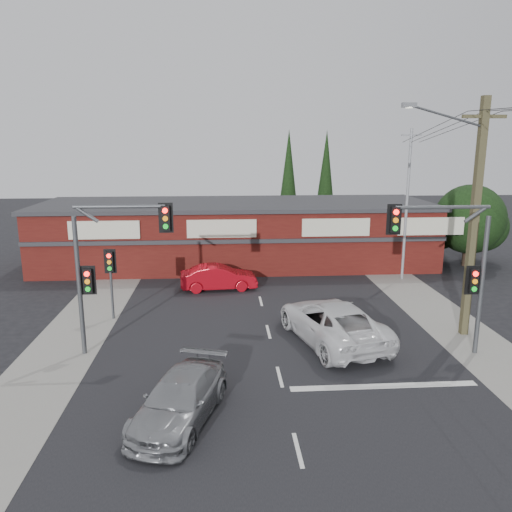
{
  "coord_description": "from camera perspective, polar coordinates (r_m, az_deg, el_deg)",
  "views": [
    {
      "loc": [
        -1.97,
        -16.88,
        8.19
      ],
      "look_at": [
        -0.61,
        3.0,
        3.64
      ],
      "focal_mm": 35.0,
      "sensor_mm": 36.0,
      "label": 1
    }
  ],
  "objects": [
    {
      "name": "ground",
      "position": [
        18.86,
        2.52,
        -12.9
      ],
      "size": [
        120.0,
        120.0,
        0.0
      ],
      "primitive_type": "plane",
      "color": "black",
      "rests_on": "ground"
    },
    {
      "name": "road_strip",
      "position": [
        23.44,
        1.15,
        -7.59
      ],
      "size": [
        14.0,
        70.0,
        0.01
      ],
      "primitive_type": "cube",
      "color": "black",
      "rests_on": "ground"
    },
    {
      "name": "verge_left",
      "position": [
        24.25,
        -19.47,
        -7.63
      ],
      "size": [
        3.0,
        70.0,
        0.02
      ],
      "primitive_type": "cube",
      "color": "gray",
      "rests_on": "ground"
    },
    {
      "name": "verge_right",
      "position": [
        25.59,
        20.61,
        -6.64
      ],
      "size": [
        3.0,
        70.0,
        0.02
      ],
      "primitive_type": "cube",
      "color": "gray",
      "rests_on": "ground"
    },
    {
      "name": "stop_line",
      "position": [
        18.25,
        14.41,
        -14.19
      ],
      "size": [
        6.5,
        0.35,
        0.01
      ],
      "primitive_type": "cube",
      "color": "silver",
      "rests_on": "ground"
    },
    {
      "name": "white_suv",
      "position": [
        21.29,
        8.71,
        -7.42
      ],
      "size": [
        4.31,
        6.76,
        1.74
      ],
      "primitive_type": "imported",
      "rotation": [
        0.0,
        0.0,
        3.39
      ],
      "color": "silver",
      "rests_on": "ground"
    },
    {
      "name": "silver_suv",
      "position": [
        15.71,
        -8.68,
        -15.85
      ],
      "size": [
        3.24,
        5.08,
        1.37
      ],
      "primitive_type": "imported",
      "rotation": [
        0.0,
        0.0,
        -0.3
      ],
      "color": "gray",
      "rests_on": "ground"
    },
    {
      "name": "red_sedan",
      "position": [
        28.41,
        -4.28,
        -2.45
      ],
      "size": [
        4.41,
        1.85,
        1.42
      ],
      "primitive_type": "imported",
      "rotation": [
        0.0,
        0.0,
        1.65
      ],
      "color": "#AE0A15",
      "rests_on": "ground"
    },
    {
      "name": "lane_dashes",
      "position": [
        28.49,
        0.21,
        -3.82
      ],
      "size": [
        0.12,
        58.28,
        0.01
      ],
      "color": "silver",
      "rests_on": "ground"
    },
    {
      "name": "shop_building",
      "position": [
        34.41,
        -2.24,
        2.71
      ],
      "size": [
        27.3,
        8.4,
        4.22
      ],
      "color": "#44100D",
      "rests_on": "ground"
    },
    {
      "name": "tree_cluster",
      "position": [
        36.74,
        23.14,
        3.54
      ],
      "size": [
        5.9,
        5.1,
        5.5
      ],
      "color": "#2D2116",
      "rests_on": "ground"
    },
    {
      "name": "conifer_near",
      "position": [
        41.33,
        3.74,
        9.07
      ],
      "size": [
        1.8,
        1.8,
        9.25
      ],
      "color": "#2D2116",
      "rests_on": "ground"
    },
    {
      "name": "conifer_far",
      "position": [
        43.89,
        7.98,
        9.19
      ],
      "size": [
        1.8,
        1.8,
        9.25
      ],
      "color": "#2D2116",
      "rests_on": "ground"
    },
    {
      "name": "traffic_mast_left",
      "position": [
        19.86,
        -16.8,
        -0.09
      ],
      "size": [
        3.77,
        0.27,
        5.97
      ],
      "color": "#47494C",
      "rests_on": "ground"
    },
    {
      "name": "traffic_mast_right",
      "position": [
        20.39,
        21.85,
        -0.1
      ],
      "size": [
        3.96,
        0.27,
        5.97
      ],
      "color": "#47494C",
      "rests_on": "ground"
    },
    {
      "name": "pedestal_signal",
      "position": [
        24.18,
        -16.31,
        -1.52
      ],
      "size": [
        0.55,
        0.27,
        3.38
      ],
      "color": "#47494C",
      "rests_on": "ground"
    },
    {
      "name": "utility_pole",
      "position": [
        22.56,
        23.45,
        4.68
      ],
      "size": [
        4.38,
        0.59,
        10.0
      ],
      "color": "brown",
      "rests_on": "ground"
    },
    {
      "name": "steel_pole",
      "position": [
        31.08,
        16.86,
        5.87
      ],
      "size": [
        1.2,
        0.16,
        9.0
      ],
      "color": "gray",
      "rests_on": "ground"
    }
  ]
}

